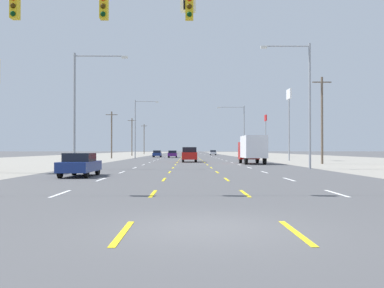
{
  "coord_description": "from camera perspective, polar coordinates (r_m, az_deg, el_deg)",
  "views": [
    {
      "loc": [
        -0.45,
        -9.01,
        1.68
      ],
      "look_at": [
        0.52,
        77.09,
        2.79
      ],
      "focal_mm": 39.43,
      "sensor_mm": 36.0,
      "label": 1
    }
  ],
  "objects": [
    {
      "name": "ground_plane",
      "position": [
        75.03,
        -0.3,
        -2.02
      ],
      "size": [
        572.0,
        572.0,
        0.0
      ],
      "primitive_type": "plane",
      "color": "#4C4C4F"
    },
    {
      "name": "lot_apron_left",
      "position": [
        78.87,
        -18.6,
        -1.92
      ],
      "size": [
        28.0,
        440.0,
        0.01
      ],
      "primitive_type": "cube",
      "color": "gray",
      "rests_on": "ground"
    },
    {
      "name": "lot_apron_right",
      "position": [
        79.15,
        17.93,
        -1.92
      ],
      "size": [
        28.0,
        440.0,
        0.01
      ],
      "primitive_type": "cube",
      "color": "gray",
      "rests_on": "ground"
    },
    {
      "name": "lane_markings",
      "position": [
        113.53,
        -0.42,
        -1.58
      ],
      "size": [
        10.64,
        227.6,
        0.01
      ],
      "color": "white",
      "rests_on": "ground"
    },
    {
      "name": "signal_span_wire",
      "position": [
        16.37,
        -1.67,
        10.89
      ],
      "size": [
        27.3,
        0.52,
        8.63
      ],
      "color": "brown",
      "rests_on": "ground"
    },
    {
      "name": "sedan_far_left_nearest",
      "position": [
        27.13,
        -14.93,
        -2.67
      ],
      "size": [
        1.8,
        4.5,
        1.46
      ],
      "color": "navy",
      "rests_on": "ground"
    },
    {
      "name": "box_truck_far_right_near",
      "position": [
        49.25,
        8.16,
        -0.55
      ],
      "size": [
        2.4,
        7.2,
        3.23
      ],
      "color": "red",
      "rests_on": "ground"
    },
    {
      "name": "suv_center_turn_mid",
      "position": [
        56.12,
        -0.35,
        -1.41
      ],
      "size": [
        1.98,
        4.9,
        1.98
      ],
      "color": "red",
      "rests_on": "ground"
    },
    {
      "name": "sedan_inner_left_midfar",
      "position": [
        86.1,
        -2.64,
        -1.35
      ],
      "size": [
        1.8,
        4.5,
        1.46
      ],
      "color": "#4C196B",
      "rests_on": "ground"
    },
    {
      "name": "sedan_far_left_far",
      "position": [
        92.3,
        -4.73,
        -1.31
      ],
      "size": [
        1.8,
        4.5,
        1.46
      ],
      "color": "navy",
      "rests_on": "ground"
    },
    {
      "name": "sedan_far_right_farther",
      "position": [
        125.12,
        2.85,
        -1.16
      ],
      "size": [
        1.8,
        4.5,
        1.46
      ],
      "color": "silver",
      "rests_on": "ground"
    },
    {
      "name": "pole_sign_right_row_1",
      "position": [
        64.81,
        12.98,
        4.99
      ],
      "size": [
        0.24,
        2.38,
        10.72
      ],
      "color": "gray",
      "rests_on": "ground"
    },
    {
      "name": "pole_sign_right_row_2",
      "position": [
        94.9,
        9.93,
        2.36
      ],
      "size": [
        0.24,
        1.79,
        9.34
      ],
      "color": "gray",
      "rests_on": "ground"
    },
    {
      "name": "streetlight_left_row_0",
      "position": [
        37.61,
        -14.89,
        5.62
      ],
      "size": [
        4.66,
        0.26,
        9.99
      ],
      "color": "gray",
      "rests_on": "ground"
    },
    {
      "name": "streetlight_right_row_0",
      "position": [
        37.91,
        15.05,
        6.22
      ],
      "size": [
        4.34,
        0.26,
        10.89
      ],
      "color": "gray",
      "rests_on": "ground"
    },
    {
      "name": "streetlight_left_row_1",
      "position": [
        78.98,
        -7.4,
        2.59
      ],
      "size": [
        4.44,
        0.26,
        10.87
      ],
      "color": "gray",
      "rests_on": "ground"
    },
    {
      "name": "streetlight_right_row_1",
      "position": [
        79.05,
        6.65,
        2.25
      ],
      "size": [
        5.13,
        0.26,
        9.82
      ],
      "color": "gray",
      "rests_on": "ground"
    },
    {
      "name": "utility_pole_right_row_0",
      "position": [
        51.19,
        17.18,
        3.29
      ],
      "size": [
        2.2,
        0.26,
        10.1
      ],
      "color": "brown",
      "rests_on": "ground"
    },
    {
      "name": "utility_pole_left_row_1",
      "position": [
        80.43,
        -10.82,
        1.35
      ],
      "size": [
        2.2,
        0.26,
        8.8
      ],
      "color": "brown",
      "rests_on": "ground"
    },
    {
      "name": "utility_pole_left_row_2",
      "position": [
        112.02,
        -8.13,
        1.04
      ],
      "size": [
        2.2,
        0.26,
        9.89
      ],
      "color": "brown",
      "rests_on": "ground"
    },
    {
      "name": "utility_pole_left_row_3",
      "position": [
        145.16,
        -6.5,
        0.72
      ],
      "size": [
        2.2,
        0.26,
        10.33
      ],
      "color": "brown",
      "rests_on": "ground"
    }
  ]
}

